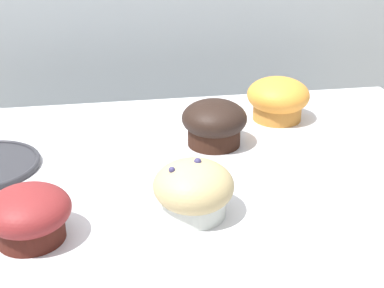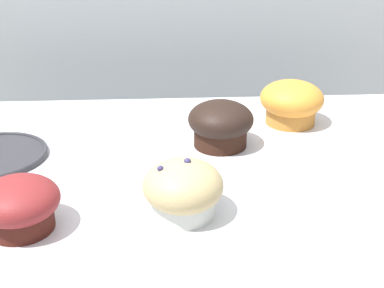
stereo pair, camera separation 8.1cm
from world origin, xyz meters
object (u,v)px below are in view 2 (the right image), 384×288
(muffin_front_center, at_px, (221,124))
(muffin_back_left, at_px, (291,102))
(muffin_front_left, at_px, (181,190))
(muffin_back_right, at_px, (19,205))

(muffin_front_center, relative_size, muffin_back_left, 0.94)
(muffin_front_center, bearing_deg, muffin_back_left, 33.08)
(muffin_front_center, height_order, muffin_front_left, muffin_front_left)
(muffin_back_left, height_order, muffin_back_right, muffin_back_left)
(muffin_front_center, xyz_separation_m, muffin_front_left, (-0.07, -0.21, -0.00))
(muffin_front_center, bearing_deg, muffin_back_right, -139.76)
(muffin_back_right, xyz_separation_m, muffin_front_left, (0.20, 0.02, 0.00))
(muffin_back_left, relative_size, muffin_back_right, 1.12)
(muffin_front_center, distance_m, muffin_back_right, 0.37)
(muffin_front_center, xyz_separation_m, muffin_back_right, (-0.28, -0.24, -0.00))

